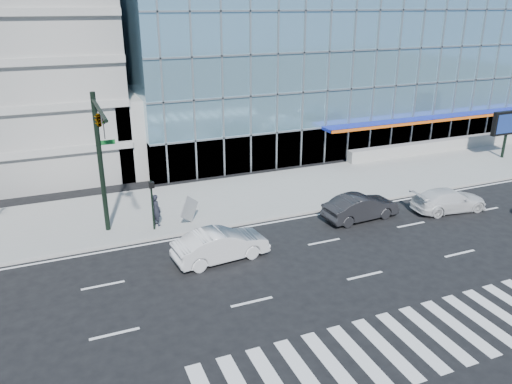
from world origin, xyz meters
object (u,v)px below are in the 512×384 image
at_px(traffic_signal, 100,135).
at_px(marquee_sign, 508,124).
at_px(ped_signal_post, 152,198).
at_px(dark_sedan, 361,207).
at_px(white_sedan, 221,245).
at_px(tilted_panel, 189,209).
at_px(white_suv, 449,200).
at_px(pedestrian, 156,210).

distance_m(traffic_signal, marquee_sign, 33.32).
distance_m(ped_signal_post, dark_sedan, 12.57).
height_order(traffic_signal, white_sedan, traffic_signal).
bearing_deg(tilted_panel, traffic_signal, 146.94).
xyz_separation_m(marquee_sign, white_suv, (-12.38, -7.11, -2.35)).
xyz_separation_m(traffic_signal, tilted_panel, (4.66, 0.48, -5.11)).
distance_m(marquee_sign, white_sedan, 29.09).
distance_m(ped_signal_post, pedestrian, 1.20).
bearing_deg(marquee_sign, dark_sedan, -161.73).
xyz_separation_m(ped_signal_post, white_suv, (18.12, -4.06, -1.42)).
bearing_deg(dark_sedan, marquee_sign, -75.79).
bearing_deg(marquee_sign, tilted_panel, -174.08).
bearing_deg(dark_sedan, traffic_signal, 75.68).
xyz_separation_m(pedestrian, tilted_panel, (1.88, -0.46, -0.06)).
bearing_deg(marquee_sign, ped_signal_post, -174.29).
bearing_deg(white_suv, pedestrian, 80.96).
bearing_deg(tilted_panel, ped_signal_post, 143.91).
relative_size(dark_sedan, pedestrian, 2.47).
bearing_deg(traffic_signal, ped_signal_post, 8.52).
distance_m(pedestrian, tilted_panel, 1.94).
bearing_deg(pedestrian, marquee_sign, -109.79).
distance_m(traffic_signal, ped_signal_post, 4.75).
bearing_deg(white_sedan, white_suv, -93.54).
distance_m(white_sedan, pedestrian, 5.66).
relative_size(ped_signal_post, white_sedan, 0.60).
height_order(marquee_sign, dark_sedan, marquee_sign).
xyz_separation_m(marquee_sign, pedestrian, (-30.22, -2.48, -1.95)).
distance_m(ped_signal_post, tilted_panel, 2.42).
bearing_deg(pedestrian, white_suv, -129.01).
relative_size(traffic_signal, dark_sedan, 1.67).
bearing_deg(tilted_panel, marquee_sign, -33.05).
bearing_deg(pedestrian, tilted_panel, -128.30).
xyz_separation_m(traffic_signal, white_suv, (20.62, -3.68, -5.44)).
height_order(white_suv, pedestrian, pedestrian).
distance_m(marquee_sign, dark_sedan, 19.49).
bearing_deg(pedestrian, dark_sedan, -131.34).
bearing_deg(white_sedan, dark_sedan, -86.15).
bearing_deg(dark_sedan, tilted_panel, 68.50).
bearing_deg(ped_signal_post, white_suv, -12.61).
relative_size(white_sedan, pedestrian, 2.58).
bearing_deg(tilted_panel, white_suv, -53.60).
relative_size(traffic_signal, white_sedan, 1.60).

